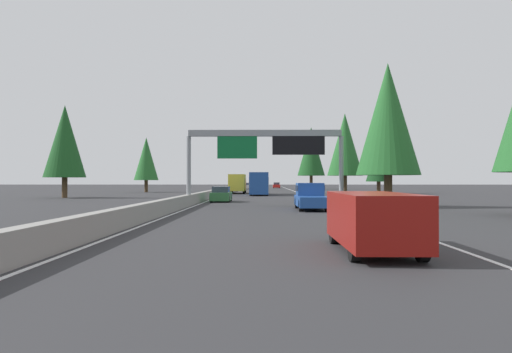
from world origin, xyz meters
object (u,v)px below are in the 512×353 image
sign_gantry_overhead (267,145)px  conifer_left_near (65,141)px  pickup_mid_right (311,196)px  conifer_right_near (388,119)px  sedan_far_left (276,185)px  conifer_left_mid (146,159)px  sedan_far_center (246,186)px  conifer_right_distant (311,152)px  sedan_distant_a (221,195)px  minivan_distant_b (373,219)px  box_truck_near_center (238,183)px  bus_far_right (259,183)px  conifer_right_mid (379,159)px  conifer_right_far (345,145)px

sign_gantry_overhead → conifer_left_near: bearing=54.6°
pickup_mid_right → conifer_right_near: size_ratio=0.50×
sedan_far_left → conifer_left_mid: 49.77m
sedan_far_center → conifer_right_near: (-72.25, -13.78, 6.12)m
conifer_right_near → conifer_right_distant: 70.51m
sedan_distant_a → sedan_far_center: 64.12m
minivan_distant_b → box_truck_near_center: 59.48m
conifer_left_mid → conifer_left_near: bearing=173.0°
bus_far_right → sedan_far_center: bus_far_right is taller
box_truck_near_center → sedan_distant_a: bearing=179.9°
sedan_distant_a → pickup_mid_right: bearing=-147.5°
conifer_right_mid → conifer_right_distant: size_ratio=0.60×
conifer_right_near → conifer_right_far: (38.23, -3.32, 0.93)m
conifer_left_mid → conifer_right_mid: bearing=-104.9°
sedan_far_left → conifer_right_mid: size_ratio=0.52×
sedan_far_left → conifer_left_near: (-69.14, 26.76, 5.93)m
sedan_far_left → conifer_right_mid: bearing=-165.6°
sedan_distant_a → conifer_left_near: (9.80, 19.24, 5.93)m
minivan_distant_b → conifer_left_mid: conifer_left_mid is taller
sign_gantry_overhead → pickup_mid_right: size_ratio=2.26×
sedan_far_center → conifer_right_distant: 17.09m
bus_far_right → sedan_far_center: bearing=4.7°
bus_far_right → conifer_right_far: conifer_right_far is taller
sedan_far_center → bus_far_right: bearing=-175.3°
conifer_left_near → conifer_left_mid: (25.61, -3.16, -0.89)m
conifer_left_near → pickup_mid_right: bearing=-128.7°
sign_gantry_overhead → conifer_right_near: 9.68m
pickup_mid_right → conifer_right_near: (3.41, -6.36, 5.89)m
sign_gantry_overhead → minivan_distant_b: bearing=-173.3°
minivan_distant_b → sedan_distant_a: size_ratio=1.14×
box_truck_near_center → conifer_right_far: 18.19m
minivan_distant_b → bus_far_right: bearing=4.1°
pickup_mid_right → sedan_far_left: pickup_mid_right is taller
conifer_right_distant → minivan_distant_b: bearing=175.2°
sign_gantry_overhead → pickup_mid_right: (-4.61, -3.05, -3.95)m
conifer_right_mid → conifer_right_far: 6.77m
conifer_right_mid → conifer_right_far: (4.63, 4.21, 2.58)m
sign_gantry_overhead → conifer_left_near: size_ratio=1.17×
box_truck_near_center → conifer_right_mid: bearing=-96.7°
sign_gantry_overhead → minivan_distant_b: (-24.16, -2.85, -3.91)m
box_truck_near_center → conifer_left_near: 26.96m
conifer_right_mid → minivan_distant_b: bearing=166.0°
sign_gantry_overhead → minivan_distant_b: sign_gantry_overhead is taller
sedan_far_left → box_truck_near_center: bearing=171.7°
bus_far_right → conifer_right_mid: size_ratio=1.35×
bus_far_right → conifer_right_near: bearing=-160.8°
pickup_mid_right → conifer_right_distant: conifer_right_distant is taller
pickup_mid_right → bus_far_right: 33.20m
pickup_mid_right → conifer_right_near: 9.31m
conifer_right_distant → conifer_left_mid: (-26.94, 31.05, -2.89)m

